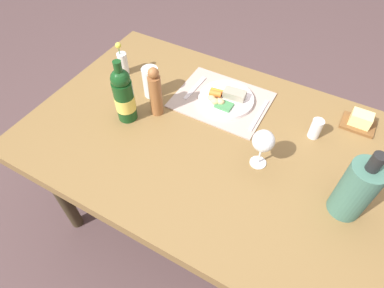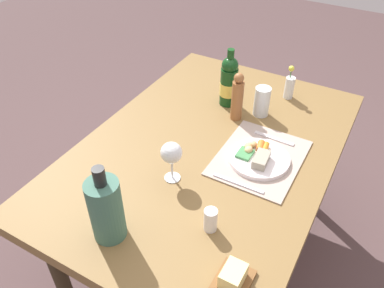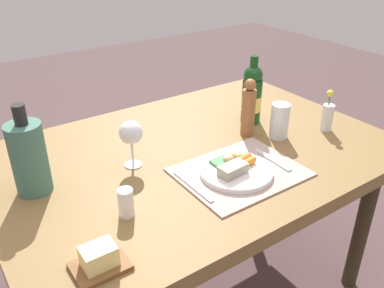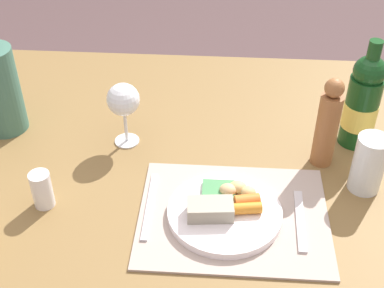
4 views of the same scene
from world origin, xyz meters
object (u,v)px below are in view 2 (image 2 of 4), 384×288
at_px(water_tumbler, 262,103).
at_px(wine_glass, 171,154).
at_px(knife, 274,138).
at_px(salt_shaker, 211,220).
at_px(dining_table, 208,159).
at_px(cooler_bottle, 106,209).
at_px(dinner_plate, 258,157).
at_px(flower_vase, 290,86).
at_px(butter_dish, 233,278).
at_px(fork, 238,183).
at_px(pepper_mill, 237,98).
at_px(wine_bottle, 229,82).

bearing_deg(water_tumbler, wine_glass, 166.79).
relative_size(knife, salt_shaker, 2.03).
distance_m(dining_table, cooler_bottle, 0.58).
distance_m(dinner_plate, cooler_bottle, 0.64).
distance_m(water_tumbler, flower_vase, 0.21).
bearing_deg(butter_dish, cooler_bottle, 94.32).
bearing_deg(water_tumbler, butter_dish, -163.57).
distance_m(fork, flower_vase, 0.67).
height_order(knife, pepper_mill, pepper_mill).
bearing_deg(salt_shaker, water_tumbler, 8.29).
relative_size(dining_table, dinner_plate, 5.92).
height_order(wine_glass, salt_shaker, wine_glass).
relative_size(dinner_plate, water_tumbler, 1.76).
relative_size(butter_dish, flower_vase, 0.79).
bearing_deg(knife, cooler_bottle, 159.77).
xyz_separation_m(fork, flower_vase, (0.67, 0.04, 0.05)).
distance_m(cooler_bottle, pepper_mill, 0.79).
bearing_deg(water_tumbler, wine_bottle, 87.29).
height_order(fork, butter_dish, butter_dish).
bearing_deg(salt_shaker, pepper_mill, 16.97).
distance_m(dining_table, dinner_plate, 0.23).
relative_size(wine_glass, water_tumbler, 1.20).
distance_m(knife, water_tumbler, 0.20).
distance_m(cooler_bottle, salt_shaker, 0.33).
bearing_deg(cooler_bottle, flower_vase, -12.19).
bearing_deg(pepper_mill, wine_glass, 174.58).
bearing_deg(fork, wine_bottle, 28.95).
bearing_deg(wine_glass, knife, -31.84).
bearing_deg(cooler_bottle, fork, -33.61).
height_order(knife, wine_bottle, wine_bottle).
bearing_deg(water_tumbler, pepper_mill, 134.27).
height_order(dining_table, pepper_mill, pepper_mill).
xyz_separation_m(cooler_bottle, water_tumbler, (0.87, -0.17, -0.06)).
bearing_deg(wine_glass, cooler_bottle, 173.00).
distance_m(knife, salt_shaker, 0.54).
distance_m(salt_shaker, water_tumbler, 0.70).
height_order(dinner_plate, wine_glass, wine_glass).
xyz_separation_m(pepper_mill, flower_vase, (0.28, -0.15, -0.04)).
bearing_deg(pepper_mill, salt_shaker, -163.03).
relative_size(dinner_plate, salt_shaker, 2.81).
bearing_deg(wine_bottle, fork, -150.59).
relative_size(dining_table, salt_shaker, 16.67).
bearing_deg(salt_shaker, wine_bottle, 21.05).
relative_size(knife, flower_vase, 1.04).
relative_size(wine_bottle, pepper_mill, 1.22).
bearing_deg(butter_dish, wine_bottle, 26.19).
xyz_separation_m(salt_shaker, pepper_mill, (0.61, 0.19, 0.07)).
bearing_deg(fork, dinner_plate, -5.31).
bearing_deg(dining_table, pepper_mill, -2.88).
xyz_separation_m(fork, wine_bottle, (0.47, 0.27, 0.11)).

